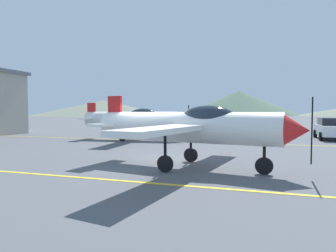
% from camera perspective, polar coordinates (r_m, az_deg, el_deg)
% --- Properties ---
extents(ground_plane, '(400.00, 400.00, 0.00)m').
position_cam_1_polar(ground_plane, '(12.33, -2.88, -7.00)').
color(ground_plane, '#54565B').
extents(apron_line_near, '(80.00, 0.16, 0.01)m').
position_cam_1_polar(apron_line_near, '(9.28, -10.39, -10.30)').
color(apron_line_near, yellow).
rests_on(apron_line_near, ground_plane).
extents(apron_line_far, '(80.00, 0.16, 0.01)m').
position_cam_1_polar(apron_line_far, '(20.35, 5.45, -3.09)').
color(apron_line_far, yellow).
rests_on(apron_line_far, ground_plane).
extents(airplane_near, '(8.07, 9.23, 2.76)m').
position_cam_1_polar(airplane_near, '(10.96, 4.63, -0.05)').
color(airplane_near, white).
rests_on(airplane_near, ground_plane).
extents(airplane_mid, '(8.01, 9.22, 2.76)m').
position_cam_1_polar(airplane_mid, '(21.87, -6.42, 1.38)').
color(airplane_mid, white).
rests_on(airplane_mid, ground_plane).
extents(car_sedan, '(2.10, 4.34, 1.62)m').
position_cam_1_polar(car_sedan, '(25.29, 29.09, -0.37)').
color(car_sedan, white).
rests_on(car_sedan, ground_plane).
extents(hill_left, '(67.81, 67.81, 7.49)m').
position_cam_1_polar(hill_left, '(148.70, -12.56, 3.41)').
color(hill_left, slate).
rests_on(hill_left, ground_plane).
extents(hill_centerleft, '(61.00, 61.00, 12.99)m').
position_cam_1_polar(hill_centerleft, '(160.13, 13.55, 4.34)').
color(hill_centerleft, '#4C6651').
rests_on(hill_centerleft, ground_plane).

